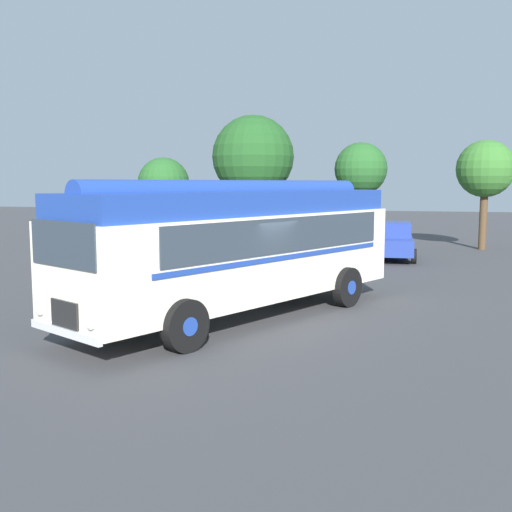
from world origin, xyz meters
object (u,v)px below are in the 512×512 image
at_px(car_near_left, 221,237).
at_px(car_far_right, 393,240).
at_px(vintage_bus, 242,244).
at_px(car_mid_left, 272,238).
at_px(car_mid_right, 330,241).

xyz_separation_m(car_near_left, car_far_right, (8.04, 0.11, 0.00)).
height_order(vintage_bus, car_mid_left, vintage_bus).
distance_m(car_mid_left, car_far_right, 5.51).
relative_size(car_mid_right, car_far_right, 1.02).
relative_size(vintage_bus, car_mid_left, 2.34).
xyz_separation_m(vintage_bus, car_mid_right, (0.81, 12.17, -1.05)).
distance_m(car_mid_left, car_mid_right, 2.84).
bearing_deg(car_mid_right, car_mid_left, 169.31).
xyz_separation_m(car_mid_right, car_far_right, (2.72, 0.72, 0.00)).
bearing_deg(car_far_right, vintage_bus, -105.31).
bearing_deg(car_mid_left, car_near_left, 177.93).
xyz_separation_m(car_near_left, car_mid_left, (2.53, -0.09, 0.00)).
xyz_separation_m(vintage_bus, car_near_left, (-4.52, 12.79, -1.05)).
relative_size(vintage_bus, car_mid_right, 2.34).
xyz_separation_m(car_mid_left, car_far_right, (5.51, 0.20, 0.00)).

